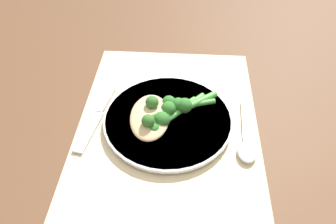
# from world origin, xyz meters

# --- Properties ---
(ground_plane) EXTENTS (3.00, 3.00, 0.00)m
(ground_plane) POSITION_xyz_m (0.00, 0.00, 0.00)
(ground_plane) COLOR brown
(placemat) EXTENTS (0.47, 0.34, 0.00)m
(placemat) POSITION_xyz_m (0.00, 0.00, 0.00)
(placemat) COLOR beige
(placemat) RESTS_ON ground_plane
(plate) EXTENTS (0.25, 0.25, 0.01)m
(plate) POSITION_xyz_m (0.00, 0.00, 0.01)
(plate) COLOR white
(plate) RESTS_ON placemat
(chicken_fillet) EXTENTS (0.12, 0.08, 0.02)m
(chicken_fillet) POSITION_xyz_m (-0.01, 0.03, 0.03)
(chicken_fillet) COLOR tan
(chicken_fillet) RESTS_ON plate
(pesto_dollop_primary) EXTENTS (0.03, 0.03, 0.03)m
(pesto_dollop_primary) POSITION_xyz_m (0.01, 0.03, 0.05)
(pesto_dollop_primary) COLOR #336628
(pesto_dollop_primary) RESTS_ON chicken_fillet
(pesto_dollop_secondary) EXTENTS (0.02, 0.02, 0.02)m
(pesto_dollop_secondary) POSITION_xyz_m (-0.04, 0.03, 0.05)
(pesto_dollop_secondary) COLOR #336628
(pesto_dollop_secondary) RESTS_ON chicken_fillet
(broccoli_stalk_right) EXTENTS (0.11, 0.10, 0.02)m
(broccoli_stalk_right) POSITION_xyz_m (-0.02, 0.01, 0.03)
(broccoli_stalk_right) COLOR green
(broccoli_stalk_right) RESTS_ON plate
(broccoli_stalk_rear) EXTENTS (0.10, 0.11, 0.03)m
(broccoli_stalk_rear) POSITION_xyz_m (-0.01, 0.00, 0.03)
(broccoli_stalk_rear) COLOR green
(broccoli_stalk_rear) RESTS_ON plate
(broccoli_stalk_left) EXTENTS (0.06, 0.11, 0.03)m
(broccoli_stalk_left) POSITION_xyz_m (0.02, -0.01, 0.03)
(broccoli_stalk_left) COLOR green
(broccoli_stalk_left) RESTS_ON plate
(broccoli_stalk_front) EXTENTS (0.07, 0.09, 0.03)m
(broccoli_stalk_front) POSITION_xyz_m (0.03, -0.03, 0.03)
(broccoli_stalk_front) COLOR green
(broccoli_stalk_front) RESTS_ON plate
(knife) EXTENTS (0.18, 0.05, 0.01)m
(knife) POSITION_xyz_m (0.01, 0.14, 0.01)
(knife) COLOR silver
(knife) RESTS_ON placemat
(spoon) EXTENTS (0.16, 0.04, 0.01)m
(spoon) POSITION_xyz_m (-0.05, -0.14, 0.01)
(spoon) COLOR silver
(spoon) RESTS_ON placemat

